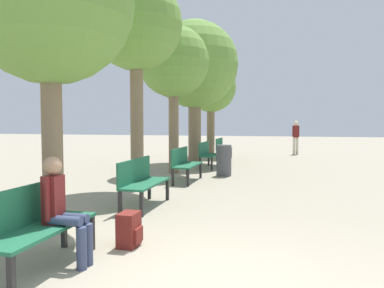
{
  "coord_description": "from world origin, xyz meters",
  "views": [
    {
      "loc": [
        0.66,
        -3.43,
        1.64
      ],
      "look_at": [
        -1.61,
        5.63,
        1.09
      ],
      "focal_mm": 35.0,
      "sensor_mm": 36.0,
      "label": 1
    }
  ],
  "objects_px": {
    "tree_row_3": "(195,65)",
    "bench_row_3": "(207,153)",
    "person_seated": "(62,207)",
    "bench_row_2": "(184,162)",
    "tree_row_0": "(49,1)",
    "trash_bin": "(224,160)",
    "bench_row_1": "(141,179)",
    "backpack": "(129,230)",
    "tree_row_1": "(136,27)",
    "pedestrian_near": "(296,135)",
    "bench_row_0": "(34,221)",
    "bench_row_4": "(222,147)",
    "tree_row_2": "(173,63)",
    "tree_row_4": "(211,88)"
  },
  "relations": [
    {
      "from": "tree_row_3",
      "to": "bench_row_3",
      "type": "bearing_deg",
      "value": -58.78
    },
    {
      "from": "person_seated",
      "to": "bench_row_2",
      "type": "bearing_deg",
      "value": 92.21
    },
    {
      "from": "tree_row_0",
      "to": "trash_bin",
      "type": "xyz_separation_m",
      "value": [
        1.67,
        6.18,
        -2.98
      ]
    },
    {
      "from": "bench_row_1",
      "to": "tree_row_0",
      "type": "height_order",
      "value": "tree_row_0"
    },
    {
      "from": "backpack",
      "to": "tree_row_0",
      "type": "bearing_deg",
      "value": 160.35
    },
    {
      "from": "tree_row_1",
      "to": "pedestrian_near",
      "type": "height_order",
      "value": "tree_row_1"
    },
    {
      "from": "bench_row_0",
      "to": "bench_row_2",
      "type": "bearing_deg",
      "value": 90.0
    },
    {
      "from": "bench_row_0",
      "to": "bench_row_2",
      "type": "relative_size",
      "value": 1.0
    },
    {
      "from": "tree_row_0",
      "to": "backpack",
      "type": "relative_size",
      "value": 10.59
    },
    {
      "from": "tree_row_1",
      "to": "person_seated",
      "type": "height_order",
      "value": "tree_row_1"
    },
    {
      "from": "bench_row_1",
      "to": "bench_row_4",
      "type": "xyz_separation_m",
      "value": [
        0.0,
        9.48,
        0.0
      ]
    },
    {
      "from": "bench_row_2",
      "to": "tree_row_2",
      "type": "xyz_separation_m",
      "value": [
        -0.79,
        1.61,
        2.96
      ]
    },
    {
      "from": "bench_row_0",
      "to": "bench_row_4",
      "type": "relative_size",
      "value": 1.0
    },
    {
      "from": "tree_row_0",
      "to": "tree_row_4",
      "type": "relative_size",
      "value": 1.05
    },
    {
      "from": "bench_row_3",
      "to": "tree_row_1",
      "type": "relative_size",
      "value": 0.3
    },
    {
      "from": "bench_row_3",
      "to": "tree_row_0",
      "type": "bearing_deg",
      "value": -95.63
    },
    {
      "from": "pedestrian_near",
      "to": "trash_bin",
      "type": "bearing_deg",
      "value": -105.53
    },
    {
      "from": "bench_row_0",
      "to": "tree_row_4",
      "type": "relative_size",
      "value": 0.34
    },
    {
      "from": "tree_row_3",
      "to": "person_seated",
      "type": "bearing_deg",
      "value": -84.49
    },
    {
      "from": "tree_row_2",
      "to": "tree_row_3",
      "type": "xyz_separation_m",
      "value": [
        0.0,
        2.85,
        0.34
      ]
    },
    {
      "from": "bench_row_1",
      "to": "trash_bin",
      "type": "height_order",
      "value": "trash_bin"
    },
    {
      "from": "bench_row_4",
      "to": "tree_row_2",
      "type": "height_order",
      "value": "tree_row_2"
    },
    {
      "from": "tree_row_3",
      "to": "tree_row_4",
      "type": "relative_size",
      "value": 1.24
    },
    {
      "from": "tree_row_1",
      "to": "pedestrian_near",
      "type": "relative_size",
      "value": 2.99
    },
    {
      "from": "trash_bin",
      "to": "bench_row_1",
      "type": "bearing_deg",
      "value": -101.02
    },
    {
      "from": "tree_row_1",
      "to": "bench_row_1",
      "type": "bearing_deg",
      "value": -65.44
    },
    {
      "from": "tree_row_0",
      "to": "bench_row_0",
      "type": "bearing_deg",
      "value": -62.43
    },
    {
      "from": "bench_row_3",
      "to": "tree_row_0",
      "type": "distance_m",
      "value": 8.53
    },
    {
      "from": "person_seated",
      "to": "pedestrian_near",
      "type": "xyz_separation_m",
      "value": [
        2.96,
        15.82,
        0.3
      ]
    },
    {
      "from": "backpack",
      "to": "tree_row_3",
      "type": "bearing_deg",
      "value": 98.67
    },
    {
      "from": "person_seated",
      "to": "pedestrian_near",
      "type": "relative_size",
      "value": 0.74
    },
    {
      "from": "tree_row_2",
      "to": "tree_row_4",
      "type": "height_order",
      "value": "tree_row_2"
    },
    {
      "from": "bench_row_2",
      "to": "bench_row_3",
      "type": "bearing_deg",
      "value": 90.0
    },
    {
      "from": "bench_row_2",
      "to": "person_seated",
      "type": "bearing_deg",
      "value": -87.79
    },
    {
      "from": "tree_row_1",
      "to": "person_seated",
      "type": "bearing_deg",
      "value": -77.72
    },
    {
      "from": "bench_row_3",
      "to": "person_seated",
      "type": "height_order",
      "value": "person_seated"
    },
    {
      "from": "tree_row_2",
      "to": "pedestrian_near",
      "type": "bearing_deg",
      "value": 63.78
    },
    {
      "from": "bench_row_0",
      "to": "bench_row_1",
      "type": "distance_m",
      "value": 3.16
    },
    {
      "from": "bench_row_1",
      "to": "bench_row_2",
      "type": "height_order",
      "value": "same"
    },
    {
      "from": "bench_row_3",
      "to": "tree_row_2",
      "type": "height_order",
      "value": "tree_row_2"
    },
    {
      "from": "bench_row_1",
      "to": "tree_row_4",
      "type": "bearing_deg",
      "value": 94.14
    },
    {
      "from": "bench_row_1",
      "to": "backpack",
      "type": "bearing_deg",
      "value": -72.03
    },
    {
      "from": "bench_row_4",
      "to": "tree_row_0",
      "type": "distance_m",
      "value": 11.54
    },
    {
      "from": "tree_row_3",
      "to": "tree_row_4",
      "type": "distance_m",
      "value": 3.3
    },
    {
      "from": "bench_row_2",
      "to": "trash_bin",
      "type": "height_order",
      "value": "trash_bin"
    },
    {
      "from": "trash_bin",
      "to": "bench_row_0",
      "type": "bearing_deg",
      "value": -96.54
    },
    {
      "from": "tree_row_4",
      "to": "person_seated",
      "type": "height_order",
      "value": "tree_row_4"
    },
    {
      "from": "tree_row_2",
      "to": "tree_row_4",
      "type": "relative_size",
      "value": 1.04
    },
    {
      "from": "bench_row_2",
      "to": "tree_row_0",
      "type": "relative_size",
      "value": 0.32
    },
    {
      "from": "bench_row_4",
      "to": "tree_row_4",
      "type": "height_order",
      "value": "tree_row_4"
    }
  ]
}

